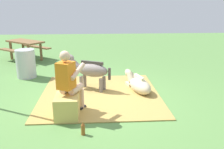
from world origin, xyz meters
TOP-DOWN VIEW (x-y plane):
  - ground_plane at (0.00, 0.00)m, footprint 24.00×24.00m
  - hay_patch at (0.25, -0.00)m, footprint 2.99×2.87m
  - hay_bale at (-0.94, 0.67)m, footprint 0.60×0.46m
  - person_seated at (-0.79, 0.63)m, footprint 0.72×0.58m
  - pony_standing at (0.62, 0.27)m, footprint 0.76×1.25m
  - pony_lying at (0.42, -0.97)m, footprint 1.36×0.64m
  - soda_bottle at (-1.64, 0.33)m, footprint 0.07×0.07m
  - water_barrel at (1.86, 2.19)m, footprint 0.57×0.57m
  - picnic_bench at (4.20, 2.82)m, footprint 1.95×1.98m

SIDE VIEW (x-z plane):
  - ground_plane at x=0.00m, z-range 0.00..0.00m
  - hay_patch at x=0.25m, z-range 0.00..0.02m
  - soda_bottle at x=-1.64m, z-range 0.00..0.24m
  - pony_lying at x=0.42m, z-range -0.02..0.40m
  - hay_bale at x=-0.94m, z-range 0.00..0.45m
  - water_barrel at x=1.86m, z-range 0.00..0.85m
  - pony_standing at x=0.62m, z-range 0.09..0.99m
  - picnic_bench at x=4.20m, z-range 0.20..0.95m
  - person_seated at x=-0.79m, z-range 0.07..1.40m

